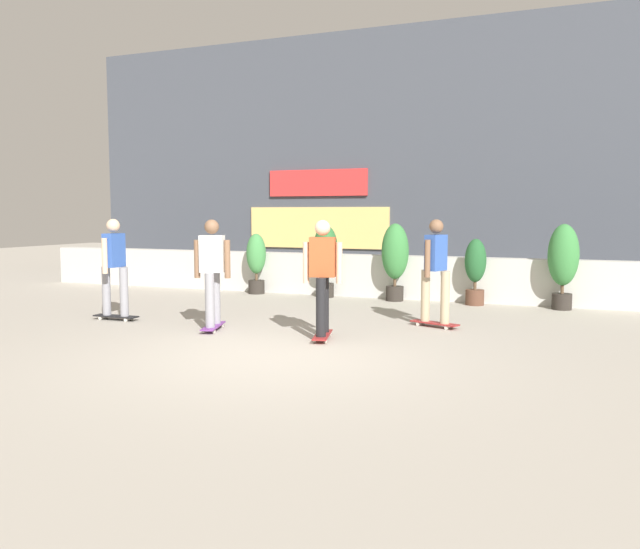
{
  "coord_description": "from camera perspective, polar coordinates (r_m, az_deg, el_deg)",
  "views": [
    {
      "loc": [
        3.48,
        -7.17,
        1.79
      ],
      "look_at": [
        0.0,
        1.5,
        0.9
      ],
      "focal_mm": 36.18,
      "sensor_mm": 36.0,
      "label": 1
    }
  ],
  "objects": [
    {
      "name": "ground_plane",
      "position": [
        8.17,
        -3.96,
        -7.23
      ],
      "size": [
        48.0,
        48.0,
        0.0
      ],
      "primitive_type": "plane",
      "color": "#A8A093"
    },
    {
      "name": "skater_by_wall_right",
      "position": [
        10.23,
        10.19,
        0.6
      ],
      "size": [
        0.82,
        0.53,
        1.7
      ],
      "color": "maroon",
      "rests_on": "ground"
    },
    {
      "name": "skater_far_left",
      "position": [
        9.94,
        -9.5,
        0.47
      ],
      "size": [
        0.54,
        0.82,
        1.7
      ],
      "color": "#72338C",
      "rests_on": "ground"
    },
    {
      "name": "potted_plant_1",
      "position": [
        13.69,
        0.49,
        1.73
      ],
      "size": [
        0.53,
        0.53,
        1.54
      ],
      "color": "#2D2823",
      "rests_on": "ground"
    },
    {
      "name": "building_backdrop",
      "position": [
        17.58,
        10.53,
        10.12
      ],
      "size": [
        20.0,
        2.08,
        6.5
      ],
      "color": "#424751",
      "rests_on": "ground"
    },
    {
      "name": "potted_plant_2",
      "position": [
        13.21,
        6.66,
        1.67
      ],
      "size": [
        0.55,
        0.55,
        1.58
      ],
      "color": "#2D2823",
      "rests_on": "ground"
    },
    {
      "name": "potted_plant_0",
      "position": [
        14.38,
        -5.66,
        1.29
      ],
      "size": [
        0.43,
        0.43,
        1.34
      ],
      "color": "#2D2823",
      "rests_on": "ground"
    },
    {
      "name": "potted_plant_4",
      "position": [
        12.75,
        20.72,
        1.25
      ],
      "size": [
        0.56,
        0.56,
        1.59
      ],
      "color": "#2D2823",
      "rests_on": "ground"
    },
    {
      "name": "planter_wall",
      "position": [
        13.69,
        7.04,
        -0.21
      ],
      "size": [
        18.0,
        0.4,
        0.9
      ],
      "primitive_type": "cube",
      "color": "beige",
      "rests_on": "ground"
    },
    {
      "name": "skater_far_right",
      "position": [
        11.28,
        -17.73,
        0.87
      ],
      "size": [
        0.8,
        0.56,
        1.7
      ],
      "color": "black",
      "rests_on": "ground"
    },
    {
      "name": "potted_plant_3",
      "position": [
        12.9,
        13.58,
        0.53
      ],
      "size": [
        0.41,
        0.41,
        1.3
      ],
      "color": "brown",
      "rests_on": "ground"
    },
    {
      "name": "skater_foreground",
      "position": [
        9.08,
        0.23,
        0.08
      ],
      "size": [
        0.55,
        0.82,
        1.7
      ],
      "color": "maroon",
      "rests_on": "ground"
    }
  ]
}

